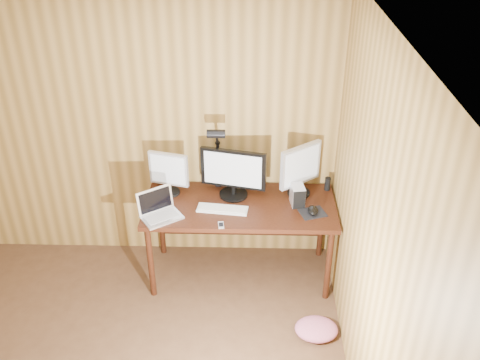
{
  "coord_description": "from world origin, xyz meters",
  "views": [
    {
      "loc": [
        1.02,
        -2.1,
        3.24
      ],
      "look_at": [
        0.93,
        1.58,
        1.02
      ],
      "focal_mm": 40.0,
      "sensor_mm": 36.0,
      "label": 1
    }
  ],
  "objects_px": {
    "monitor_right": "(300,169)",
    "desk": "(240,212)",
    "hard_drive": "(297,195)",
    "speaker": "(328,184)",
    "monitor_center": "(233,173)",
    "phone": "(221,225)",
    "desk_lamp": "(217,149)",
    "mouse": "(313,210)",
    "keyboard": "(222,209)",
    "laptop": "(159,210)",
    "monitor_left": "(169,172)"
  },
  "relations": [
    {
      "from": "keyboard",
      "to": "desk_lamp",
      "type": "height_order",
      "value": "desk_lamp"
    },
    {
      "from": "laptop",
      "to": "desk_lamp",
      "type": "relative_size",
      "value": 0.59
    },
    {
      "from": "speaker",
      "to": "monitor_right",
      "type": "bearing_deg",
      "value": -164.09
    },
    {
      "from": "monitor_right",
      "to": "desk_lamp",
      "type": "distance_m",
      "value": 0.72
    },
    {
      "from": "mouse",
      "to": "speaker",
      "type": "relative_size",
      "value": 1.02
    },
    {
      "from": "desk",
      "to": "speaker",
      "type": "height_order",
      "value": "speaker"
    },
    {
      "from": "desk",
      "to": "laptop",
      "type": "bearing_deg",
      "value": -158.99
    },
    {
      "from": "monitor_center",
      "to": "speaker",
      "type": "relative_size",
      "value": 4.61
    },
    {
      "from": "desk",
      "to": "keyboard",
      "type": "bearing_deg",
      "value": -132.25
    },
    {
      "from": "monitor_right",
      "to": "phone",
      "type": "distance_m",
      "value": 0.85
    },
    {
      "from": "monitor_left",
      "to": "monitor_right",
      "type": "distance_m",
      "value": 1.11
    },
    {
      "from": "laptop",
      "to": "desk_lamp",
      "type": "height_order",
      "value": "desk_lamp"
    },
    {
      "from": "desk",
      "to": "monitor_right",
      "type": "xyz_separation_m",
      "value": [
        0.5,
        0.11,
        0.37
      ]
    },
    {
      "from": "keyboard",
      "to": "phone",
      "type": "relative_size",
      "value": 4.62
    },
    {
      "from": "monitor_left",
      "to": "speaker",
      "type": "relative_size",
      "value": 3.26
    },
    {
      "from": "monitor_left",
      "to": "mouse",
      "type": "height_order",
      "value": "monitor_left"
    },
    {
      "from": "speaker",
      "to": "desk",
      "type": "bearing_deg",
      "value": -166.45
    },
    {
      "from": "monitor_left",
      "to": "keyboard",
      "type": "bearing_deg",
      "value": -13.42
    },
    {
      "from": "hard_drive",
      "to": "keyboard",
      "type": "bearing_deg",
      "value": -178.11
    },
    {
      "from": "monitor_center",
      "to": "keyboard",
      "type": "relative_size",
      "value": 1.29
    },
    {
      "from": "phone",
      "to": "monitor_center",
      "type": "bearing_deg",
      "value": 72.44
    },
    {
      "from": "hard_drive",
      "to": "phone",
      "type": "distance_m",
      "value": 0.71
    },
    {
      "from": "monitor_center",
      "to": "laptop",
      "type": "bearing_deg",
      "value": -139.18
    },
    {
      "from": "desk",
      "to": "keyboard",
      "type": "relative_size",
      "value": 3.73
    },
    {
      "from": "monitor_left",
      "to": "monitor_center",
      "type": "bearing_deg",
      "value": 12.32
    },
    {
      "from": "mouse",
      "to": "keyboard",
      "type": "bearing_deg",
      "value": 159.67
    },
    {
      "from": "desk",
      "to": "desk_lamp",
      "type": "bearing_deg",
      "value": 142.21
    },
    {
      "from": "hard_drive",
      "to": "desk_lamp",
      "type": "relative_size",
      "value": 0.26
    },
    {
      "from": "desk",
      "to": "monitor_right",
      "type": "relative_size",
      "value": 3.46
    },
    {
      "from": "monitor_center",
      "to": "hard_drive",
      "type": "relative_size",
      "value": 3.26
    },
    {
      "from": "hard_drive",
      "to": "phone",
      "type": "height_order",
      "value": "hard_drive"
    },
    {
      "from": "monitor_left",
      "to": "mouse",
      "type": "bearing_deg",
      "value": 1.92
    },
    {
      "from": "desk_lamp",
      "to": "speaker",
      "type": "bearing_deg",
      "value": -15.15
    },
    {
      "from": "monitor_center",
      "to": "mouse",
      "type": "height_order",
      "value": "monitor_center"
    },
    {
      "from": "monitor_right",
      "to": "laptop",
      "type": "xyz_separation_m",
      "value": [
        -1.15,
        -0.36,
        -0.2
      ]
    },
    {
      "from": "hard_drive",
      "to": "monitor_center",
      "type": "bearing_deg",
      "value": 159.69
    },
    {
      "from": "speaker",
      "to": "hard_drive",
      "type": "bearing_deg",
      "value": -140.02
    },
    {
      "from": "phone",
      "to": "desk_lamp",
      "type": "bearing_deg",
      "value": 88.93
    },
    {
      "from": "phone",
      "to": "monitor_left",
      "type": "bearing_deg",
      "value": 127.84
    },
    {
      "from": "desk_lamp",
      "to": "monitor_left",
      "type": "bearing_deg",
      "value": 172.26
    },
    {
      "from": "mouse",
      "to": "phone",
      "type": "distance_m",
      "value": 0.76
    },
    {
      "from": "monitor_right",
      "to": "desk",
      "type": "bearing_deg",
      "value": 155.18
    },
    {
      "from": "monitor_center",
      "to": "desk_lamp",
      "type": "distance_m",
      "value": 0.24
    },
    {
      "from": "mouse",
      "to": "phone",
      "type": "relative_size",
      "value": 1.32
    },
    {
      "from": "hard_drive",
      "to": "speaker",
      "type": "height_order",
      "value": "hard_drive"
    },
    {
      "from": "monitor_center",
      "to": "monitor_right",
      "type": "height_order",
      "value": "monitor_right"
    },
    {
      "from": "monitor_right",
      "to": "hard_drive",
      "type": "height_order",
      "value": "monitor_right"
    },
    {
      "from": "desk",
      "to": "phone",
      "type": "distance_m",
      "value": 0.42
    },
    {
      "from": "desk",
      "to": "monitor_center",
      "type": "bearing_deg",
      "value": 132.48
    },
    {
      "from": "monitor_center",
      "to": "hard_drive",
      "type": "xyz_separation_m",
      "value": [
        0.54,
        -0.12,
        -0.14
      ]
    }
  ]
}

